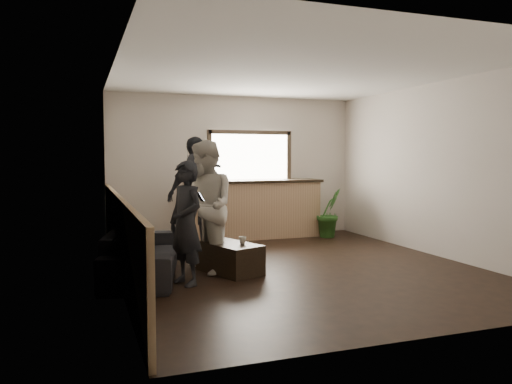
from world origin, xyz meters
name	(u,v)px	position (x,y,z in m)	size (l,w,h in m)	color
ground	(296,267)	(0.00, 0.00, 0.00)	(5.00, 6.00, 0.01)	black
room_shell	(248,167)	(-0.74, 0.00, 1.47)	(5.01, 6.01, 2.80)	silver
bar_counter	(254,205)	(0.30, 2.70, 0.64)	(2.70, 0.68, 2.13)	#A67D5A
sofa	(144,252)	(-2.15, 0.21, 0.32)	(2.20, 0.86, 0.64)	black
coffee_table	(230,258)	(-1.00, -0.02, 0.21)	(0.51, 0.92, 0.41)	black
cup_a	(218,238)	(-1.13, 0.17, 0.46)	(0.13, 0.13, 0.10)	silver
cup_b	(243,240)	(-0.85, -0.11, 0.46)	(0.11, 0.11, 0.10)	silver
potted_plant	(329,213)	(1.74, 2.26, 0.49)	(0.54, 0.43, 0.98)	#2D6623
person_a	(186,223)	(-1.70, -0.44, 0.78)	(0.56, 0.67, 1.56)	black
person_b	(205,207)	(-1.33, 0.07, 0.92)	(0.81, 0.98, 1.84)	beige
person_c	(202,207)	(-1.21, 0.79, 0.84)	(0.79, 1.17, 1.68)	black
person_d	(197,195)	(-1.11, 1.52, 0.97)	(1.23, 0.89, 1.94)	black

